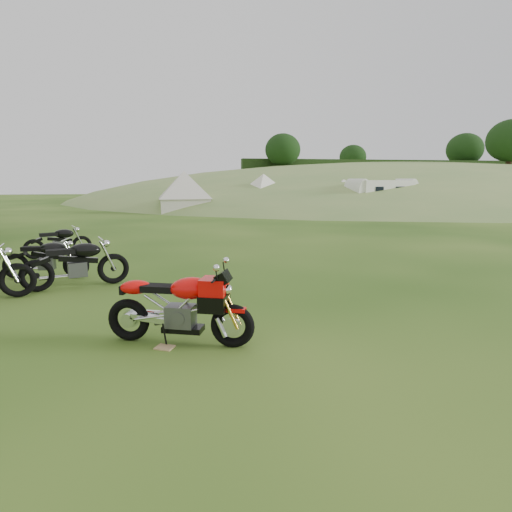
{
  "coord_description": "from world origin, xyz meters",
  "views": [
    {
      "loc": [
        -1.09,
        -6.24,
        2.13
      ],
      "look_at": [
        0.15,
        0.4,
        0.92
      ],
      "focal_mm": 30.0,
      "sensor_mm": 36.0,
      "label": 1
    }
  ],
  "objects": [
    {
      "name": "tent_right",
      "position": [
        9.83,
        20.73,
        1.16
      ],
      "size": [
        2.68,
        2.68,
        2.32
      ],
      "primitive_type": null,
      "rotation": [
        0.0,
        0.0,
        0.0
      ],
      "color": "white",
      "rests_on": "ground"
    },
    {
      "name": "hedgerow",
      "position": [
        24.0,
        40.0,
        0.0
      ],
      "size": [
        36.0,
        1.2,
        8.6
      ],
      "primitive_type": null,
      "color": "black",
      "rests_on": "ground"
    },
    {
      "name": "vintage_moto_d",
      "position": [
        -4.32,
        6.25,
        0.45
      ],
      "size": [
        1.73,
        1.03,
        0.9
      ],
      "primitive_type": null,
      "rotation": [
        0.0,
        0.0,
        0.4
      ],
      "color": "black",
      "rests_on": "ground"
    },
    {
      "name": "plywood_board",
      "position": [
        -1.29,
        -0.93,
        0.01
      ],
      "size": [
        0.28,
        0.26,
        0.02
      ],
      "primitive_type": "cube",
      "rotation": [
        0.0,
        0.0,
        -0.47
      ],
      "color": "#AA8059",
      "rests_on": "ground"
    },
    {
      "name": "tent_mid",
      "position": [
        4.89,
        22.97,
        1.28
      ],
      "size": [
        3.9,
        3.9,
        2.55
      ],
      "primitive_type": null,
      "rotation": [
        0.0,
        0.0,
        0.43
      ],
      "color": "white",
      "rests_on": "ground"
    },
    {
      "name": "sport_motorcycle",
      "position": [
        -1.09,
        -0.8,
        0.57
      ],
      "size": [
        1.94,
        1.1,
        1.14
      ],
      "primitive_type": null,
      "rotation": [
        0.0,
        0.0,
        -0.35
      ],
      "color": "#ED0A08",
      "rests_on": "ground"
    },
    {
      "name": "vintage_moto_b",
      "position": [
        -3.07,
        2.55,
        0.52
      ],
      "size": [
        2.01,
        1.02,
        1.04
      ],
      "primitive_type": null,
      "rotation": [
        0.0,
        0.0,
        0.3
      ],
      "color": "black",
      "rests_on": "ground"
    },
    {
      "name": "vintage_moto_a",
      "position": [
        -3.9,
        3.51,
        0.46
      ],
      "size": [
        1.79,
        0.58,
        0.92
      ],
      "primitive_type": null,
      "rotation": [
        0.0,
        0.0,
        -0.1
      ],
      "color": "black",
      "rests_on": "ground"
    },
    {
      "name": "tent_left",
      "position": [
        -0.52,
        21.93,
        1.33
      ],
      "size": [
        3.18,
        3.18,
        2.65
      ],
      "primitive_type": null,
      "rotation": [
        0.0,
        0.0,
        0.04
      ],
      "color": "beige",
      "rests_on": "ground"
    },
    {
      "name": "ground",
      "position": [
        0.0,
        0.0,
        0.0
      ],
      "size": [
        120.0,
        120.0,
        0.0
      ],
      "primitive_type": "plane",
      "color": "#1D440E",
      "rests_on": "ground"
    },
    {
      "name": "caravan",
      "position": [
        11.7,
        19.11,
        1.06
      ],
      "size": [
        4.82,
        2.8,
        2.12
      ],
      "primitive_type": null,
      "rotation": [
        0.0,
        0.0,
        0.18
      ],
      "color": "white",
      "rests_on": "ground"
    },
    {
      "name": "hillside",
      "position": [
        24.0,
        40.0,
        0.0
      ],
      "size": [
        80.0,
        64.0,
        8.0
      ],
      "primitive_type": "ellipsoid",
      "color": "#6F934B",
      "rests_on": "ground"
    }
  ]
}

